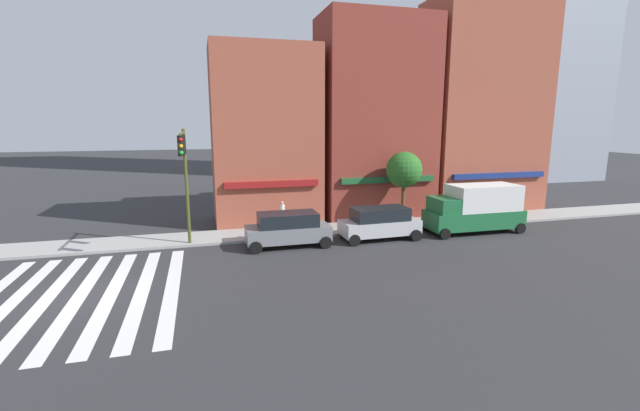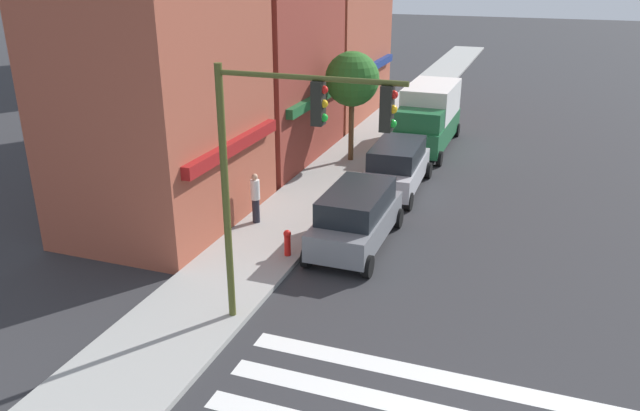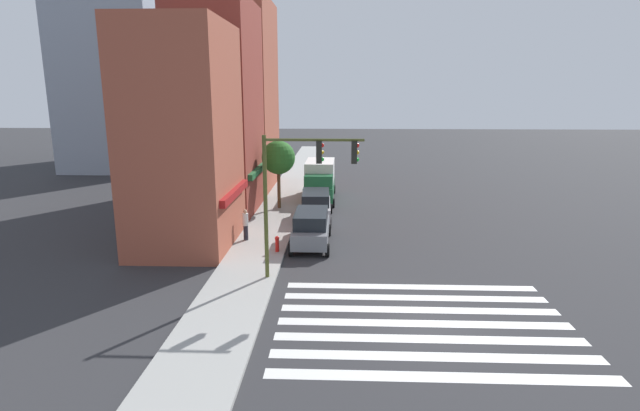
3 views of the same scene
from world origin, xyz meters
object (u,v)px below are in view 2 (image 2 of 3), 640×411
Objects in this scene: street_tree at (352,80)px; traffic_signal at (284,150)px; suv_grey at (356,216)px; box_truck_green at (428,116)px; fire_hydrant at (287,241)px; suv_silver at (397,166)px; pedestrian_white_shirt at (255,197)px.

traffic_signal is at bearing -169.20° from street_tree.
traffic_signal reaches higher than suv_grey.
box_truck_green reaches higher than fire_hydrant.
suv_grey and suv_silver have the same top height.
pedestrian_white_shirt is at bearing 44.81° from fire_hydrant.
suv_silver is 0.98× the size of street_tree.
box_truck_green reaches higher than pedestrian_white_shirt.
fire_hydrant is at bearing 134.96° from suv_grey.
street_tree is at bearing 10.80° from traffic_signal.
street_tree is (10.13, 1.10, 3.18)m from fire_hydrant.
fire_hydrant is (-13.80, 1.70, -0.97)m from box_truck_green.
street_tree is at bearing 42.51° from suv_silver.
box_truck_green is at bearing 62.69° from pedestrian_white_shirt.
traffic_signal is 1.38× the size of suv_silver.
suv_grey is 2.66× the size of pedestrian_white_shirt.
box_truck_green is 13.94m from fire_hydrant.
box_truck_green is (17.49, -0.16, -3.13)m from traffic_signal.
traffic_signal is 1.39× the size of suv_grey.
suv_grey is 9.32m from street_tree.
box_truck_green is (6.55, -0.00, 0.56)m from suv_silver.
fire_hydrant is 0.17× the size of street_tree.
fire_hydrant is at bearing 173.61° from box_truck_green.
street_tree reaches higher than box_truck_green.
suv_grey is at bearing -15.32° from pedestrian_white_shirt.
suv_grey is 0.76× the size of box_truck_green.
fire_hydrant is 10.68m from street_tree.
box_truck_green is at bearing 0.29° from suv_grey.
traffic_signal is at bearing -157.38° from fire_hydrant.
fire_hydrant is at bearing 22.62° from traffic_signal.
suv_grey is 0.97× the size of street_tree.
traffic_signal is at bearing 178.55° from suv_grey.
suv_silver reaches higher than pedestrian_white_shirt.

